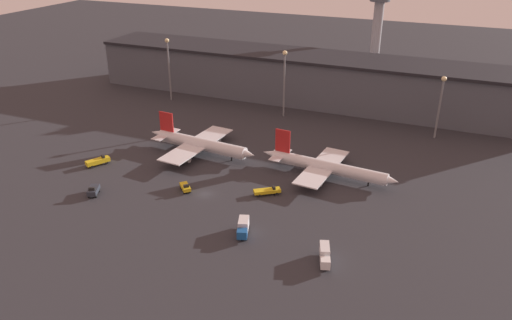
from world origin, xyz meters
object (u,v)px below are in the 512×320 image
(service_vehicle_1, at_px, (243,227))
(service_vehicle_2, at_px, (185,187))
(airplane_0, at_px, (200,144))
(service_vehicle_0, at_px, (267,191))
(service_vehicle_4, at_px, (98,161))
(service_vehicle_3, at_px, (93,190))
(control_tower, at_px, (377,28))
(airplane_1, at_px, (326,167))
(service_vehicle_5, at_px, (325,254))

(service_vehicle_1, bearing_deg, service_vehicle_2, -137.52)
(airplane_0, distance_m, service_vehicle_0, 35.25)
(service_vehicle_0, distance_m, service_vehicle_4, 56.35)
(service_vehicle_0, relative_size, service_vehicle_3, 1.31)
(service_vehicle_1, height_order, control_tower, control_tower)
(airplane_0, bearing_deg, control_tower, 75.87)
(control_tower, bearing_deg, service_vehicle_2, -102.37)
(service_vehicle_3, xyz_separation_m, service_vehicle_4, (-11.16, 15.84, 0.01))
(airplane_1, bearing_deg, service_vehicle_1, -100.23)
(service_vehicle_3, bearing_deg, service_vehicle_5, 60.95)
(airplane_1, distance_m, service_vehicle_2, 42.31)
(service_vehicle_4, bearing_deg, service_vehicle_1, -77.29)
(airplane_0, xyz_separation_m, service_vehicle_5, (53.88, -40.87, -1.45))
(service_vehicle_0, bearing_deg, service_vehicle_5, -80.49)
(service_vehicle_3, distance_m, control_tower, 151.46)
(airplane_1, bearing_deg, service_vehicle_2, -139.58)
(service_vehicle_3, bearing_deg, service_vehicle_4, -169.93)
(service_vehicle_1, distance_m, service_vehicle_3, 46.84)
(airplane_0, distance_m, service_vehicle_5, 67.64)
(service_vehicle_2, relative_size, control_tower, 0.11)
(service_vehicle_1, distance_m, service_vehicle_5, 21.72)
(service_vehicle_1, bearing_deg, control_tower, 159.96)
(service_vehicle_3, bearing_deg, service_vehicle_1, 62.98)
(airplane_1, height_order, service_vehicle_4, airplane_1)
(control_tower, bearing_deg, airplane_0, -109.28)
(service_vehicle_0, bearing_deg, airplane_0, 115.75)
(airplane_0, xyz_separation_m, service_vehicle_3, (-14.43, -36.15, -2.05))
(service_vehicle_4, xyz_separation_m, service_vehicle_5, (79.47, -20.55, 0.59))
(airplane_1, xyz_separation_m, control_tower, (-6.28, 104.28, 22.52))
(service_vehicle_3, bearing_deg, airplane_0, 133.15)
(airplane_1, relative_size, service_vehicle_2, 8.65)
(service_vehicle_1, bearing_deg, airplane_0, -157.73)
(airplane_1, relative_size, service_vehicle_5, 5.55)
(airplane_1, distance_m, control_tower, 106.87)
(airplane_0, distance_m, service_vehicle_1, 49.74)
(service_vehicle_0, bearing_deg, control_tower, 52.31)
(airplane_1, height_order, service_vehicle_5, airplane_1)
(service_vehicle_3, xyz_separation_m, control_tower, (50.94, 140.55, 24.28))
(airplane_0, relative_size, service_vehicle_4, 5.34)
(service_vehicle_5, bearing_deg, service_vehicle_4, -122.95)
(service_vehicle_2, height_order, service_vehicle_5, service_vehicle_5)
(service_vehicle_0, relative_size, service_vehicle_4, 0.99)
(service_vehicle_2, distance_m, service_vehicle_3, 25.63)
(airplane_1, bearing_deg, service_vehicle_3, -142.48)
(service_vehicle_1, distance_m, service_vehicle_2, 27.60)
(service_vehicle_5, relative_size, control_tower, 0.18)
(service_vehicle_2, distance_m, control_tower, 134.00)
(service_vehicle_2, xyz_separation_m, service_vehicle_4, (-33.87, 3.97, 0.19))
(service_vehicle_4, bearing_deg, service_vehicle_2, -67.25)
(service_vehicle_5, height_order, control_tower, control_tower)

